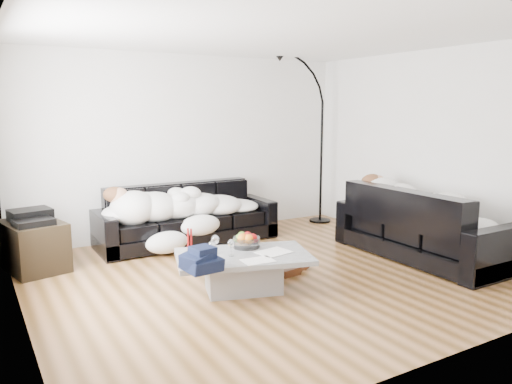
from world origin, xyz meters
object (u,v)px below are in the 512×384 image
fruit_bowl (246,239)px  floor_lamp (321,149)px  wine_glass_c (231,248)px  shoes (293,269)px  coffee_table (243,273)px  sofa_back (187,214)px  candle_left (188,242)px  stereo (31,216)px  candle_right (191,241)px  wine_glass_b (212,251)px  sleeper_back (188,199)px  wine_glass_a (215,245)px  av_cabinet (34,246)px  sleeper_right (423,206)px  sofa_right (422,223)px

fruit_bowl → floor_lamp: bearing=37.9°
wine_glass_c → shoes: size_ratio=0.41×
coffee_table → floor_lamp: floor_lamp is taller
sofa_back → floor_lamp: bearing=2.6°
wine_glass_c → floor_lamp: floor_lamp is taller
fruit_bowl → candle_left: size_ratio=1.07×
candle_left → stereo: 2.01m
candle_left → floor_lamp: 3.67m
coffee_table → stereo: 2.57m
candle_right → shoes: bearing=-3.1°
wine_glass_b → stereo: bearing=126.9°
candle_right → wine_glass_b: bearing=-72.1°
sleeper_back → wine_glass_a: 1.86m
sleeper_back → av_cabinet: (-1.98, -0.13, -0.34)m
sofa_back → av_cabinet: bearing=-174.9°
sleeper_right → stereo: 4.65m
sleeper_back → wine_glass_a: size_ratio=11.03×
av_cabinet → stereo: 0.35m
sleeper_right → stereo: bearing=65.4°
shoes → floor_lamp: bearing=48.7°
wine_glass_b → floor_lamp: (2.97, 2.13, 0.70)m
sleeper_right → wine_glass_b: bearing=88.2°
candle_left → shoes: size_ratio=0.65×
sleeper_back → shoes: sleeper_back is taller
fruit_bowl → candle_left: candle_left is taller
sofa_back → stereo: bearing=-174.9°
sofa_right → av_cabinet: 4.65m
fruit_bowl → stereo: (-1.89, 1.64, 0.15)m
candle_left → stereo: stereo is taller
wine_glass_a → wine_glass_c: (0.10, -0.16, -0.01)m
sleeper_back → shoes: 1.92m
floor_lamp → candle_right: bearing=-160.5°
sofa_back → stereo: (-1.98, -0.18, 0.23)m
sofa_back → wine_glass_c: 2.04m
candle_right → floor_lamp: (3.07, 1.85, 0.67)m
sleeper_back → sofa_right: bearing=-42.5°
sofa_back → wine_glass_a: (-0.46, -1.84, 0.08)m
floor_lamp → fruit_bowl: bearing=-153.7°
coffee_table → sleeper_right: bearing=-2.4°
fruit_bowl → wine_glass_a: (-0.38, -0.03, 0.01)m
sofa_back → candle_right: size_ratio=9.37×
coffee_table → av_cabinet: bearing=133.6°
sofa_back → sofa_right: size_ratio=1.11×
wine_glass_c → shoes: 1.01m
sofa_back → candle_left: (-0.71, -1.74, 0.12)m
wine_glass_b → candle_right: candle_right is taller
coffee_table → candle_right: (-0.45, 0.27, 0.32)m
sofa_back → fruit_bowl: bearing=-92.6°
candle_left → av_cabinet: size_ratio=0.33×
wine_glass_c → stereo: size_ratio=0.38×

